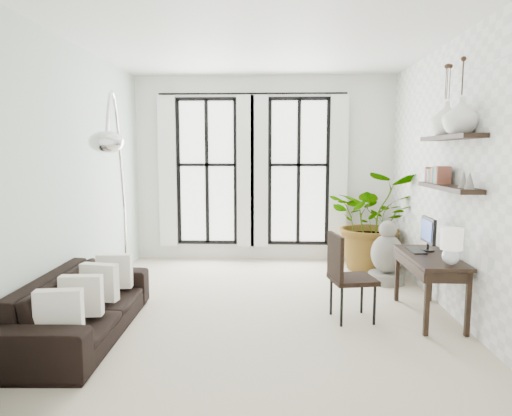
# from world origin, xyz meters

# --- Properties ---
(floor) EXTENTS (5.00, 5.00, 0.00)m
(floor) POSITION_xyz_m (0.00, 0.00, 0.00)
(floor) COLOR beige
(floor) RESTS_ON ground
(ceiling) EXTENTS (5.00, 5.00, 0.00)m
(ceiling) POSITION_xyz_m (0.00, 0.00, 3.20)
(ceiling) COLOR white
(ceiling) RESTS_ON wall_back
(wall_left) EXTENTS (0.00, 5.00, 5.00)m
(wall_left) POSITION_xyz_m (-2.25, 0.00, 1.60)
(wall_left) COLOR silver
(wall_left) RESTS_ON floor
(wall_right) EXTENTS (0.00, 5.00, 5.00)m
(wall_right) POSITION_xyz_m (2.25, 0.00, 1.60)
(wall_right) COLOR white
(wall_right) RESTS_ON floor
(wall_back) EXTENTS (4.50, 0.00, 4.50)m
(wall_back) POSITION_xyz_m (0.00, 2.50, 1.60)
(wall_back) COLOR white
(wall_back) RESTS_ON floor
(windows) EXTENTS (3.26, 0.13, 2.65)m
(windows) POSITION_xyz_m (-0.20, 2.43, 1.56)
(windows) COLOR white
(windows) RESTS_ON wall_back
(wall_shelves) EXTENTS (0.25, 1.30, 0.60)m
(wall_shelves) POSITION_xyz_m (2.11, -0.32, 1.73)
(wall_shelves) COLOR black
(wall_shelves) RESTS_ON wall_right
(sofa) EXTENTS (0.92, 2.21, 0.64)m
(sofa) POSITION_xyz_m (-1.80, -1.03, 0.32)
(sofa) COLOR black
(sofa) RESTS_ON floor
(throw_pillows) EXTENTS (0.40, 1.52, 0.40)m
(throw_pillows) POSITION_xyz_m (-1.70, -1.03, 0.50)
(throw_pillows) COLOR white
(throw_pillows) RESTS_ON sofa
(plant) EXTENTS (1.55, 1.38, 1.60)m
(plant) POSITION_xyz_m (1.77, 1.82, 0.80)
(plant) COLOR #2D7228
(plant) RESTS_ON floor
(desk) EXTENTS (0.52, 1.23, 1.12)m
(desk) POSITION_xyz_m (1.95, -0.41, 0.69)
(desk) COLOR black
(desk) RESTS_ON floor
(desk_chair) EXTENTS (0.55, 0.55, 0.99)m
(desk_chair) POSITION_xyz_m (0.97, -0.48, 0.56)
(desk_chair) COLOR black
(desk_chair) RESTS_ON floor
(arc_lamp) EXTENTS (0.77, 2.03, 2.58)m
(arc_lamp) POSITION_xyz_m (-1.70, -0.15, 2.00)
(arc_lamp) COLOR silver
(arc_lamp) RESTS_ON floor
(buddha) EXTENTS (0.51, 0.51, 0.92)m
(buddha) POSITION_xyz_m (1.81, 1.03, 0.39)
(buddha) COLOR gray
(buddha) RESTS_ON floor
(vase_a) EXTENTS (0.37, 0.37, 0.38)m
(vase_a) POSITION_xyz_m (2.11, -0.60, 2.27)
(vase_a) COLOR white
(vase_a) RESTS_ON shelf_upper
(vase_b) EXTENTS (0.37, 0.37, 0.38)m
(vase_b) POSITION_xyz_m (2.11, -0.20, 2.27)
(vase_b) COLOR white
(vase_b) RESTS_ON shelf_upper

